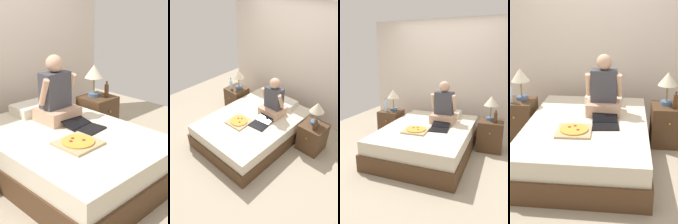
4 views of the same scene
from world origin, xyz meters
The scene contains 13 objects.
ground_plane centered at (0.00, 0.00, 0.00)m, with size 5.74×5.74×0.00m, color tan.
wall_back centered at (0.00, 1.43, 1.25)m, with size 3.74×0.12×2.50m, color beige.
bed centered at (0.00, 0.00, 0.24)m, with size 1.52×2.15×0.48m.
nightstand_left centered at (-1.05, 0.51, 0.28)m, with size 0.44×0.47×0.56m.
lamp_on_left_nightstand centered at (-1.01, 0.56, 0.89)m, with size 0.26×0.26×0.45m.
water_bottle centered at (-1.13, 0.42, 0.67)m, with size 0.07×0.07×0.28m.
nightstand_right centered at (1.05, 0.51, 0.28)m, with size 0.44×0.47×0.56m.
lamp_on_right_nightstand centered at (1.02, 0.56, 0.89)m, with size 0.26×0.26×0.45m.
beer_bottle centered at (1.12, 0.41, 0.66)m, with size 0.06×0.06×0.23m.
pillow centered at (0.15, 0.79, 0.54)m, with size 0.52×0.34×0.12m, color silver.
person_seated centered at (0.18, 0.38, 0.77)m, with size 0.47×0.40×0.78m.
laptop centered at (0.23, -0.06, 0.50)m, with size 0.36×0.45×0.07m.
pizza_box centered at (-0.11, -0.30, 0.50)m, with size 0.41×0.41×0.05m.
Camera 4 is at (0.47, -3.54, 1.96)m, focal length 50.00 mm.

